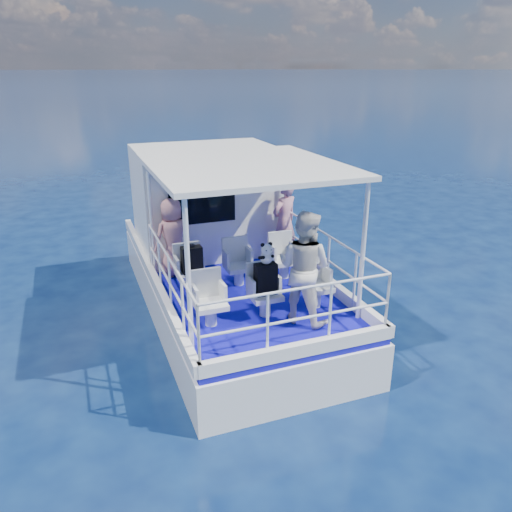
% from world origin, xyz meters
% --- Properties ---
extents(ground, '(2000.00, 2000.00, 0.00)m').
position_xyz_m(ground, '(0.00, 0.00, 0.00)').
color(ground, '#08183E').
rests_on(ground, ground).
extents(hull, '(3.00, 7.00, 1.60)m').
position_xyz_m(hull, '(0.00, 1.00, 0.00)').
color(hull, white).
rests_on(hull, ground).
extents(deck, '(2.90, 6.90, 0.10)m').
position_xyz_m(deck, '(0.00, 1.00, 0.85)').
color(deck, '#0F0B99').
rests_on(deck, hull).
extents(cabin, '(2.85, 2.00, 2.20)m').
position_xyz_m(cabin, '(0.00, 2.30, 2.00)').
color(cabin, white).
rests_on(cabin, deck).
extents(canopy, '(3.00, 3.20, 0.08)m').
position_xyz_m(canopy, '(0.00, -0.20, 3.14)').
color(canopy, white).
rests_on(canopy, cabin).
extents(canopy_posts, '(2.77, 2.97, 2.20)m').
position_xyz_m(canopy_posts, '(0.00, -0.25, 2.00)').
color(canopy_posts, white).
rests_on(canopy_posts, deck).
extents(railings, '(2.84, 3.59, 1.00)m').
position_xyz_m(railings, '(0.00, -0.58, 1.40)').
color(railings, white).
rests_on(railings, deck).
extents(seat_port_fwd, '(0.48, 0.46, 0.38)m').
position_xyz_m(seat_port_fwd, '(-0.90, 0.20, 1.09)').
color(seat_port_fwd, silver).
rests_on(seat_port_fwd, deck).
extents(seat_center_fwd, '(0.48, 0.46, 0.38)m').
position_xyz_m(seat_center_fwd, '(0.00, 0.20, 1.09)').
color(seat_center_fwd, silver).
rests_on(seat_center_fwd, deck).
extents(seat_stbd_fwd, '(0.48, 0.46, 0.38)m').
position_xyz_m(seat_stbd_fwd, '(0.90, 0.20, 1.09)').
color(seat_stbd_fwd, silver).
rests_on(seat_stbd_fwd, deck).
extents(seat_port_aft, '(0.48, 0.46, 0.38)m').
position_xyz_m(seat_port_aft, '(-0.90, -1.10, 1.09)').
color(seat_port_aft, silver).
rests_on(seat_port_aft, deck).
extents(seat_center_aft, '(0.48, 0.46, 0.38)m').
position_xyz_m(seat_center_aft, '(0.00, -1.10, 1.09)').
color(seat_center_aft, silver).
rests_on(seat_center_aft, deck).
extents(seat_stbd_aft, '(0.48, 0.46, 0.38)m').
position_xyz_m(seat_stbd_aft, '(0.90, -1.10, 1.09)').
color(seat_stbd_aft, silver).
rests_on(seat_stbd_aft, deck).
extents(passenger_port_fwd, '(0.64, 0.52, 1.49)m').
position_xyz_m(passenger_port_fwd, '(-1.00, 1.06, 1.65)').
color(passenger_port_fwd, tan).
rests_on(passenger_port_fwd, deck).
extents(passenger_stbd_fwd, '(0.72, 0.61, 1.67)m').
position_xyz_m(passenger_stbd_fwd, '(1.25, 1.01, 1.74)').
color(passenger_stbd_fwd, '#C37E95').
rests_on(passenger_stbd_fwd, deck).
extents(passenger_stbd_aft, '(1.06, 1.10, 1.78)m').
position_xyz_m(passenger_stbd_aft, '(0.49, -1.46, 1.79)').
color(passenger_stbd_aft, silver).
rests_on(passenger_stbd_aft, deck).
extents(backpack_port, '(0.35, 0.20, 0.46)m').
position_xyz_m(backpack_port, '(-0.86, 0.17, 1.51)').
color(backpack_port, black).
rests_on(backpack_port, seat_port_fwd).
extents(backpack_center, '(0.34, 0.19, 0.51)m').
position_xyz_m(backpack_center, '(0.00, -1.11, 1.53)').
color(backpack_center, black).
rests_on(backpack_center, seat_center_aft).
extents(compact_camera, '(0.10, 0.06, 0.06)m').
position_xyz_m(compact_camera, '(-0.87, 0.16, 1.77)').
color(compact_camera, black).
rests_on(compact_camera, backpack_port).
extents(panda, '(0.22, 0.18, 0.34)m').
position_xyz_m(panda, '(0.02, -1.10, 1.96)').
color(panda, white).
rests_on(panda, backpack_center).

